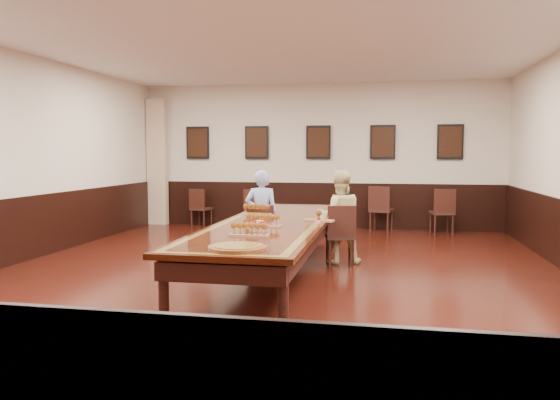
% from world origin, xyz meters
% --- Properties ---
extents(floor, '(8.00, 10.00, 0.02)m').
position_xyz_m(floor, '(0.00, 0.00, -0.01)').
color(floor, black).
rests_on(floor, ground).
extents(ceiling, '(8.00, 10.00, 0.02)m').
position_xyz_m(ceiling, '(0.00, 0.00, 3.21)').
color(ceiling, white).
rests_on(ceiling, floor).
extents(wall_back, '(8.00, 0.02, 3.20)m').
position_xyz_m(wall_back, '(0.00, 5.01, 1.60)').
color(wall_back, beige).
rests_on(wall_back, floor).
extents(wall_front, '(8.00, 0.02, 3.20)m').
position_xyz_m(wall_front, '(0.00, -5.01, 1.60)').
color(wall_front, beige).
rests_on(wall_front, floor).
extents(wall_left, '(0.02, 10.00, 3.20)m').
position_xyz_m(wall_left, '(-4.01, 0.00, 1.60)').
color(wall_left, beige).
rests_on(wall_left, floor).
extents(chair_man, '(0.48, 0.51, 0.88)m').
position_xyz_m(chair_man, '(-0.41, 1.08, 0.44)').
color(chair_man, black).
rests_on(chair_man, floor).
extents(chair_woman, '(0.51, 0.54, 0.90)m').
position_xyz_m(chair_woman, '(0.82, 1.02, 0.45)').
color(chair_woman, black).
rests_on(chair_woman, floor).
extents(spare_chair_a, '(0.48, 0.51, 0.85)m').
position_xyz_m(spare_chair_a, '(-2.64, 4.69, 0.43)').
color(spare_chair_a, black).
rests_on(spare_chair_a, floor).
extents(spare_chair_b, '(0.47, 0.50, 0.87)m').
position_xyz_m(spare_chair_b, '(-1.34, 4.56, 0.44)').
color(spare_chair_b, black).
rests_on(spare_chair_b, floor).
extents(spare_chair_c, '(0.55, 0.59, 0.97)m').
position_xyz_m(spare_chair_c, '(1.39, 4.62, 0.48)').
color(spare_chair_c, black).
rests_on(spare_chair_c, floor).
extents(spare_chair_d, '(0.51, 0.55, 0.94)m').
position_xyz_m(spare_chair_d, '(2.62, 4.49, 0.47)').
color(spare_chair_d, black).
rests_on(spare_chair_d, floor).
extents(person_man, '(0.56, 0.41, 1.41)m').
position_xyz_m(person_man, '(-0.43, 1.17, 0.70)').
color(person_man, '#4F6CC5').
rests_on(person_man, floor).
extents(person_woman, '(0.80, 0.68, 1.41)m').
position_xyz_m(person_woman, '(0.80, 1.12, 0.70)').
color(person_woman, '#F5E199').
rests_on(person_woman, floor).
extents(pink_phone, '(0.09, 0.15, 0.01)m').
position_xyz_m(pink_phone, '(0.60, 0.05, 0.76)').
color(pink_phone, '#DA489A').
rests_on(pink_phone, conference_table).
extents(curtain, '(0.45, 0.18, 2.90)m').
position_xyz_m(curtain, '(-3.75, 4.82, 1.45)').
color(curtain, tan).
rests_on(curtain, floor).
extents(wainscoting, '(8.00, 10.00, 1.00)m').
position_xyz_m(wainscoting, '(0.00, 0.00, 0.50)').
color(wainscoting, black).
rests_on(wainscoting, floor).
extents(conference_table, '(1.40, 5.00, 0.76)m').
position_xyz_m(conference_table, '(0.00, 0.00, 0.61)').
color(conference_table, black).
rests_on(conference_table, floor).
extents(posters, '(6.14, 0.04, 0.74)m').
position_xyz_m(posters, '(0.00, 4.94, 1.90)').
color(posters, black).
rests_on(posters, wall_back).
extents(flight_a, '(0.45, 0.21, 0.16)m').
position_xyz_m(flight_a, '(-0.41, 0.74, 0.83)').
color(flight_a, '#9B6441').
rests_on(flight_a, conference_table).
extents(flight_b, '(0.43, 0.22, 0.15)m').
position_xyz_m(flight_b, '(0.60, 0.16, 0.82)').
color(flight_b, '#9B6441').
rests_on(flight_b, conference_table).
extents(flight_c, '(0.47, 0.22, 0.17)m').
position_xyz_m(flight_c, '(-0.02, -0.49, 0.83)').
color(flight_c, '#9B6441').
rests_on(flight_c, conference_table).
extents(flight_d, '(0.44, 0.14, 0.16)m').
position_xyz_m(flight_d, '(0.01, -1.32, 0.83)').
color(flight_d, '#9B6441').
rests_on(flight_d, conference_table).
extents(red_plate_grp, '(0.18, 0.18, 0.02)m').
position_xyz_m(red_plate_grp, '(-0.17, -0.09, 0.76)').
color(red_plate_grp, '#B20B1D').
rests_on(red_plate_grp, conference_table).
extents(carved_platter, '(0.67, 0.67, 0.05)m').
position_xyz_m(carved_platter, '(0.10, -2.13, 0.77)').
color(carved_platter, '#602B13').
rests_on(carved_platter, conference_table).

